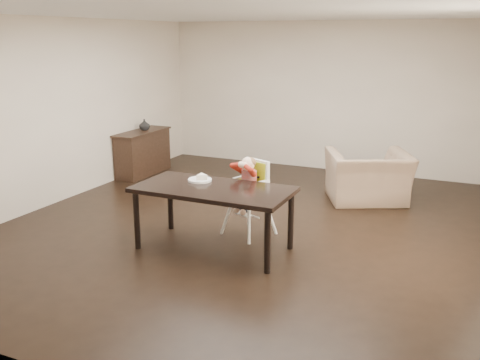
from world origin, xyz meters
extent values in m
plane|color=black|center=(0.00, 0.00, 0.00)|extent=(7.00, 7.00, 0.00)
cube|color=beige|center=(0.00, 3.50, 1.35)|extent=(6.00, 0.02, 2.70)
cube|color=beige|center=(0.00, -3.50, 1.35)|extent=(6.00, 0.02, 2.70)
cube|color=beige|center=(-3.00, 0.00, 1.35)|extent=(0.02, 7.00, 2.70)
cube|color=white|center=(0.00, 0.00, 2.70)|extent=(6.00, 7.00, 0.02)
cube|color=black|center=(-0.01, -0.86, 0.72)|extent=(1.80, 0.90, 0.05)
cylinder|color=black|center=(-0.83, -1.23, 0.35)|extent=(0.07, 0.07, 0.70)
cylinder|color=black|center=(0.81, -1.23, 0.35)|extent=(0.07, 0.07, 0.70)
cylinder|color=black|center=(-0.83, -0.49, 0.35)|extent=(0.07, 0.07, 0.70)
cylinder|color=black|center=(0.81, -0.49, 0.35)|extent=(0.07, 0.07, 0.70)
cylinder|color=white|center=(-0.07, -0.36, 0.27)|extent=(0.05, 0.05, 0.53)
cylinder|color=white|center=(0.28, -0.50, 0.27)|extent=(0.05, 0.05, 0.53)
cylinder|color=white|center=(0.07, -0.01, 0.27)|extent=(0.05, 0.05, 0.53)
cylinder|color=white|center=(0.42, -0.14, 0.27)|extent=(0.05, 0.05, 0.53)
cube|color=white|center=(0.18, -0.25, 0.53)|extent=(0.48, 0.45, 0.05)
cube|color=#9FB317|center=(0.18, -0.25, 0.56)|extent=(0.38, 0.37, 0.03)
cube|color=white|center=(0.23, -0.12, 0.75)|extent=(0.37, 0.18, 0.40)
cube|color=#9FB317|center=(0.22, -0.14, 0.74)|extent=(0.31, 0.13, 0.36)
cube|color=black|center=(0.13, -0.19, 0.74)|extent=(0.09, 0.17, 0.02)
cube|color=black|center=(0.25, -0.23, 0.74)|extent=(0.09, 0.17, 0.02)
cylinder|color=red|center=(0.18, -0.25, 0.71)|extent=(0.28, 0.28, 0.26)
sphere|color=beige|center=(0.17, -0.27, 0.91)|extent=(0.22, 0.22, 0.17)
ellipsoid|color=brown|center=(0.18, -0.25, 0.93)|extent=(0.22, 0.22, 0.13)
sphere|color=beige|center=(0.11, -0.34, 0.92)|extent=(0.10, 0.10, 0.08)
sphere|color=beige|center=(0.17, -0.37, 0.92)|extent=(0.10, 0.10, 0.08)
cylinder|color=white|center=(-0.28, -0.68, 0.76)|extent=(0.31, 0.31, 0.02)
torus|color=white|center=(-0.28, -0.68, 0.77)|extent=(0.31, 0.31, 0.01)
imported|color=#95795F|center=(1.25, 1.77, 0.51)|extent=(1.38, 1.18, 1.02)
cube|color=black|center=(-2.78, 1.75, 0.38)|extent=(0.40, 1.20, 0.76)
cube|color=black|center=(-2.78, 1.75, 0.78)|extent=(0.44, 1.26, 0.03)
imported|color=#99999E|center=(-2.78, 1.84, 0.89)|extent=(0.22, 0.23, 0.19)
camera|label=1|loc=(2.71, -6.10, 2.43)|focal=40.00mm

